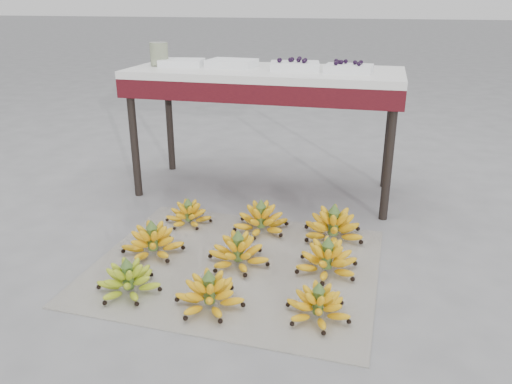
% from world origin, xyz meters
% --- Properties ---
extents(ground, '(60.00, 60.00, 0.00)m').
position_xyz_m(ground, '(0.00, 0.00, 0.00)').
color(ground, slate).
rests_on(ground, ground).
extents(newspaper_mat, '(1.28, 1.08, 0.01)m').
position_xyz_m(newspaper_mat, '(-0.06, -0.04, 0.00)').
color(newspaper_mat, silver).
rests_on(newspaper_mat, ground).
extents(bunch_front_left, '(0.30, 0.30, 0.16)m').
position_xyz_m(bunch_front_left, '(-0.42, -0.36, 0.06)').
color(bunch_front_left, olive).
rests_on(bunch_front_left, newspaper_mat).
extents(bunch_front_center, '(0.31, 0.31, 0.16)m').
position_xyz_m(bunch_front_center, '(-0.06, -0.38, 0.06)').
color(bunch_front_center, yellow).
rests_on(bunch_front_center, newspaper_mat).
extents(bunch_front_right, '(0.32, 0.32, 0.15)m').
position_xyz_m(bunch_front_right, '(0.35, -0.35, 0.06)').
color(bunch_front_right, yellow).
rests_on(bunch_front_right, newspaper_mat).
extents(bunch_mid_left, '(0.32, 0.32, 0.17)m').
position_xyz_m(bunch_mid_left, '(-0.46, -0.03, 0.06)').
color(bunch_mid_left, yellow).
rests_on(bunch_mid_left, newspaper_mat).
extents(bunch_mid_center, '(0.31, 0.31, 0.17)m').
position_xyz_m(bunch_mid_center, '(-0.05, -0.03, 0.06)').
color(bunch_mid_center, yellow).
rests_on(bunch_mid_center, newspaper_mat).
extents(bunch_mid_right, '(0.35, 0.35, 0.17)m').
position_xyz_m(bunch_mid_right, '(0.35, -0.00, 0.06)').
color(bunch_mid_right, yellow).
rests_on(bunch_mid_right, newspaper_mat).
extents(bunch_back_left, '(0.27, 0.27, 0.15)m').
position_xyz_m(bunch_back_left, '(-0.43, 0.32, 0.06)').
color(bunch_back_left, yellow).
rests_on(bunch_back_left, newspaper_mat).
extents(bunch_back_center, '(0.35, 0.35, 0.17)m').
position_xyz_m(bunch_back_center, '(-0.03, 0.33, 0.07)').
color(bunch_back_center, yellow).
rests_on(bunch_back_center, newspaper_mat).
extents(bunch_back_right, '(0.37, 0.37, 0.19)m').
position_xyz_m(bunch_back_right, '(0.34, 0.33, 0.07)').
color(bunch_back_right, yellow).
rests_on(bunch_back_right, newspaper_mat).
extents(vendor_table, '(1.57, 0.63, 0.75)m').
position_xyz_m(vendor_table, '(-0.15, 0.91, 0.67)').
color(vendor_table, black).
rests_on(vendor_table, ground).
extents(tray_far_left, '(0.27, 0.21, 0.04)m').
position_xyz_m(tray_far_left, '(-0.66, 0.92, 0.77)').
color(tray_far_left, white).
rests_on(tray_far_left, vendor_table).
extents(tray_left, '(0.29, 0.22, 0.04)m').
position_xyz_m(tray_left, '(-0.36, 0.95, 0.77)').
color(tray_left, white).
rests_on(tray_left, vendor_table).
extents(tray_right, '(0.30, 0.24, 0.07)m').
position_xyz_m(tray_right, '(0.02, 0.91, 0.78)').
color(tray_right, white).
rests_on(tray_right, vendor_table).
extents(tray_far_right, '(0.26, 0.20, 0.06)m').
position_xyz_m(tray_far_right, '(0.33, 0.88, 0.77)').
color(tray_far_right, white).
rests_on(tray_far_right, vendor_table).
extents(glass_jar, '(0.12, 0.12, 0.14)m').
position_xyz_m(glass_jar, '(-0.79, 0.89, 0.82)').
color(glass_jar, beige).
rests_on(glass_jar, vendor_table).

